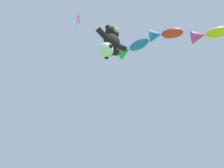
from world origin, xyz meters
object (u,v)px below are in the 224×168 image
Objects in this scene: fish_kite_cobalt at (132,48)px; fish_kite_crimson at (164,34)px; fish_kite_goldfin at (208,34)px; diamond_kite at (78,21)px; teddy_bear_kite at (112,40)px; soccer_ball_kite at (106,50)px.

fish_kite_cobalt is 1.07× the size of fish_kite_crimson.
diamond_kite reaches higher than fish_kite_goldfin.
diamond_kite reaches higher than teddy_bear_kite.
teddy_bear_kite is at bearing 153.46° from fish_kite_crimson.
teddy_bear_kite is at bearing -12.83° from soccer_ball_kite.
fish_kite_goldfin is 0.87× the size of diamond_kite.
fish_kite_cobalt is 4.47m from diamond_kite.
teddy_bear_kite is 1.02× the size of fish_kite_crimson.
diamond_kite is at bearing 126.70° from teddy_bear_kite.
diamond_kite is at bearing 159.58° from fish_kite_cobalt.
soccer_ball_kite is 0.40× the size of fish_kite_goldfin.
fish_kite_crimson reaches higher than fish_kite_goldfin.
fish_kite_cobalt is (2.85, 0.48, 3.25)m from soccer_ball_kite.
soccer_ball_kite is (-0.39, 0.09, -1.34)m from teddy_bear_kite.
fish_kite_cobalt is 0.89× the size of diamond_kite.
fish_kite_crimson is at bearing -66.58° from fish_kite_cobalt.
soccer_ball_kite is 0.39× the size of fish_kite_cobalt.
teddy_bear_kite is 1.40m from soccer_ball_kite.
fish_kite_goldfin reaches higher than teddy_bear_kite.
soccer_ball_kite is 0.42× the size of fish_kite_crimson.
diamond_kite reaches higher than fish_kite_cobalt.
soccer_ball_kite is at bearing 142.77° from fish_kite_goldfin.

